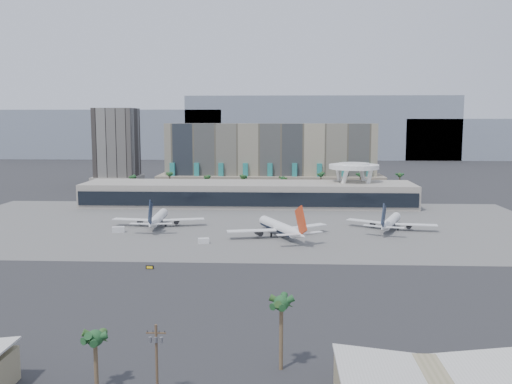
{
  "coord_description": "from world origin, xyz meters",
  "views": [
    {
      "loc": [
        18.27,
        -182.79,
        44.64
      ],
      "look_at": [
        7.46,
        40.0,
        16.07
      ],
      "focal_mm": 40.0,
      "sensor_mm": 36.0,
      "label": 1
    }
  ],
  "objects_px": {
    "airliner_right": "(391,222)",
    "taxiway_sign": "(150,267)",
    "service_vehicle_b": "(204,241)",
    "airliner_centre": "(280,227)",
    "service_vehicle_a": "(118,230)",
    "airliner_left": "(158,218)",
    "utility_pole": "(156,354)"
  },
  "relations": [
    {
      "from": "airliner_centre",
      "to": "airliner_right",
      "type": "xyz_separation_m",
      "value": [
        44.74,
        16.13,
        -0.42
      ]
    },
    {
      "from": "airliner_left",
      "to": "airliner_right",
      "type": "bearing_deg",
      "value": -4.35
    },
    {
      "from": "service_vehicle_b",
      "to": "taxiway_sign",
      "type": "height_order",
      "value": "service_vehicle_b"
    },
    {
      "from": "service_vehicle_b",
      "to": "taxiway_sign",
      "type": "bearing_deg",
      "value": -122.62
    },
    {
      "from": "airliner_right",
      "to": "service_vehicle_b",
      "type": "height_order",
      "value": "airliner_right"
    },
    {
      "from": "utility_pole",
      "to": "airliner_right",
      "type": "bearing_deg",
      "value": 65.99
    },
    {
      "from": "utility_pole",
      "to": "airliner_centre",
      "type": "bearing_deg",
      "value": 81.47
    },
    {
      "from": "airliner_left",
      "to": "airliner_centre",
      "type": "xyz_separation_m",
      "value": [
        51.11,
        -18.55,
        0.24
      ]
    },
    {
      "from": "airliner_right",
      "to": "taxiway_sign",
      "type": "xyz_separation_m",
      "value": [
        -83.45,
        -65.15,
        -2.76
      ]
    },
    {
      "from": "airliner_centre",
      "to": "service_vehicle_b",
      "type": "distance_m",
      "value": 30.56
    },
    {
      "from": "service_vehicle_a",
      "to": "airliner_right",
      "type": "bearing_deg",
      "value": -9.24
    },
    {
      "from": "utility_pole",
      "to": "service_vehicle_a",
      "type": "xyz_separation_m",
      "value": [
        -45.06,
        132.41,
        -5.98
      ]
    },
    {
      "from": "airliner_left",
      "to": "airliner_right",
      "type": "distance_m",
      "value": 95.88
    },
    {
      "from": "service_vehicle_b",
      "to": "airliner_left",
      "type": "bearing_deg",
      "value": 111.46
    },
    {
      "from": "airliner_left",
      "to": "taxiway_sign",
      "type": "bearing_deg",
      "value": -82.51
    },
    {
      "from": "taxiway_sign",
      "to": "airliner_right",
      "type": "bearing_deg",
      "value": 40.43
    },
    {
      "from": "airliner_centre",
      "to": "utility_pole",
      "type": "bearing_deg",
      "value": -123.14
    },
    {
      "from": "airliner_left",
      "to": "airliner_centre",
      "type": "bearing_deg",
      "value": -22.86
    },
    {
      "from": "airliner_right",
      "to": "taxiway_sign",
      "type": "distance_m",
      "value": 105.9
    },
    {
      "from": "airliner_left",
      "to": "service_vehicle_b",
      "type": "bearing_deg",
      "value": -56.15
    },
    {
      "from": "utility_pole",
      "to": "airliner_left",
      "type": "height_order",
      "value": "airliner_left"
    },
    {
      "from": "service_vehicle_a",
      "to": "service_vehicle_b",
      "type": "xyz_separation_m",
      "value": [
        36.62,
        -18.42,
        -0.17
      ]
    },
    {
      "from": "service_vehicle_a",
      "to": "service_vehicle_b",
      "type": "bearing_deg",
      "value": -41.6
    },
    {
      "from": "service_vehicle_a",
      "to": "taxiway_sign",
      "type": "xyz_separation_m",
      "value": [
        25.4,
        -54.37,
        -0.62
      ]
    },
    {
      "from": "utility_pole",
      "to": "service_vehicle_b",
      "type": "distance_m",
      "value": 114.47
    },
    {
      "from": "service_vehicle_a",
      "to": "taxiway_sign",
      "type": "distance_m",
      "value": 60.01
    },
    {
      "from": "taxiway_sign",
      "to": "service_vehicle_b",
      "type": "bearing_deg",
      "value": 75.11
    },
    {
      "from": "airliner_centre",
      "to": "taxiway_sign",
      "type": "height_order",
      "value": "airliner_centre"
    },
    {
      "from": "utility_pole",
      "to": "service_vehicle_a",
      "type": "bearing_deg",
      "value": 108.79
    },
    {
      "from": "utility_pole",
      "to": "airliner_left",
      "type": "xyz_separation_m",
      "value": [
        -32.05,
        145.62,
        -3.66
      ]
    },
    {
      "from": "airliner_centre",
      "to": "taxiway_sign",
      "type": "relative_size",
      "value": 16.49
    },
    {
      "from": "airliner_centre",
      "to": "service_vehicle_a",
      "type": "distance_m",
      "value": 64.38
    }
  ]
}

